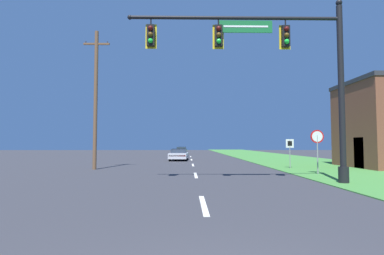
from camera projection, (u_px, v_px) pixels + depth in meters
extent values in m
cube|color=#428438|center=(287.00, 160.00, 32.68)|extent=(10.00, 110.00, 0.04)
cube|color=silver|center=(204.00, 205.00, 8.55)|extent=(0.16, 2.80, 0.01)
cube|color=silver|center=(196.00, 175.00, 16.53)|extent=(0.16, 2.80, 0.01)
cube|color=silver|center=(193.00, 165.00, 24.52)|extent=(0.16, 2.80, 0.01)
cube|color=silver|center=(192.00, 160.00, 32.51)|extent=(0.16, 2.80, 0.01)
cube|color=silver|center=(191.00, 157.00, 40.50)|extent=(0.16, 2.80, 0.01)
cube|color=black|center=(359.00, 153.00, 20.87)|extent=(0.10, 1.20, 2.20)
cylinder|color=black|center=(344.00, 175.00, 13.12)|extent=(0.44, 0.44, 0.70)
cylinder|color=black|center=(341.00, 93.00, 13.31)|extent=(0.26, 0.26, 7.95)
sphere|color=black|center=(339.00, 3.00, 13.54)|extent=(0.28, 0.28, 0.28)
cylinder|color=black|center=(235.00, 18.00, 13.42)|extent=(9.44, 0.16, 0.16)
sphere|color=black|center=(130.00, 17.00, 13.35)|extent=(0.21, 0.21, 0.21)
cube|color=#196B33|center=(246.00, 27.00, 13.41)|extent=(2.38, 0.06, 0.55)
cube|color=white|center=(246.00, 26.00, 13.37)|extent=(2.00, 0.01, 0.08)
cylinder|color=black|center=(151.00, 21.00, 13.35)|extent=(0.06, 0.06, 0.35)
cube|color=yellow|center=(151.00, 37.00, 13.45)|extent=(0.50, 0.03, 1.11)
cube|color=black|center=(151.00, 36.00, 13.32)|extent=(0.34, 0.24, 0.95)
sphere|color=#4C0F0C|center=(150.00, 28.00, 13.19)|extent=(0.22, 0.22, 0.22)
sphere|color=#51380F|center=(150.00, 34.00, 13.18)|extent=(0.22, 0.22, 0.22)
sphere|color=green|center=(150.00, 41.00, 13.16)|extent=(0.22, 0.22, 0.22)
cylinder|color=black|center=(218.00, 22.00, 13.40)|extent=(0.06, 0.06, 0.35)
cube|color=yellow|center=(218.00, 37.00, 13.50)|extent=(0.50, 0.03, 1.11)
cube|color=black|center=(218.00, 36.00, 13.37)|extent=(0.34, 0.24, 0.95)
sphere|color=#4C0F0C|center=(219.00, 28.00, 13.24)|extent=(0.22, 0.22, 0.22)
sphere|color=#51380F|center=(219.00, 35.00, 13.23)|extent=(0.22, 0.22, 0.22)
sphere|color=green|center=(219.00, 41.00, 13.21)|extent=(0.22, 0.22, 0.22)
cylinder|color=black|center=(285.00, 22.00, 13.45)|extent=(0.06, 0.06, 0.35)
cube|color=yellow|center=(285.00, 37.00, 13.55)|extent=(0.50, 0.03, 1.11)
cube|color=black|center=(286.00, 36.00, 13.41)|extent=(0.34, 0.24, 0.95)
sphere|color=#4C0F0C|center=(287.00, 29.00, 13.29)|extent=(0.22, 0.22, 0.22)
sphere|color=#51380F|center=(287.00, 35.00, 13.27)|extent=(0.22, 0.22, 0.22)
sphere|color=green|center=(287.00, 41.00, 13.26)|extent=(0.22, 0.22, 0.22)
cylinder|color=black|center=(187.00, 157.00, 33.23)|extent=(0.22, 0.64, 0.64)
cylinder|color=black|center=(173.00, 157.00, 33.29)|extent=(0.22, 0.64, 0.64)
cylinder|color=black|center=(186.00, 158.00, 30.00)|extent=(0.22, 0.64, 0.64)
cylinder|color=black|center=(170.00, 158.00, 30.06)|extent=(0.22, 0.64, 0.64)
cube|color=silver|center=(179.00, 156.00, 31.66)|extent=(2.07, 4.73, 0.55)
cube|color=#283342|center=(179.00, 151.00, 31.80)|extent=(1.70, 2.03, 0.42)
cube|color=silver|center=(179.00, 149.00, 31.81)|extent=(1.67, 1.99, 0.06)
cube|color=#B71414|center=(177.00, 156.00, 29.37)|extent=(1.68, 0.15, 0.14)
cylinder|color=black|center=(186.00, 152.00, 53.04)|extent=(0.22, 0.64, 0.64)
cylinder|color=black|center=(177.00, 152.00, 53.01)|extent=(0.22, 0.64, 0.64)
cylinder|color=black|center=(186.00, 152.00, 49.99)|extent=(0.22, 0.64, 0.64)
cylinder|color=black|center=(176.00, 152.00, 49.96)|extent=(0.22, 0.64, 0.64)
cube|color=#235B2D|center=(181.00, 151.00, 51.51)|extent=(1.82, 4.45, 0.55)
cube|color=#283342|center=(181.00, 148.00, 51.65)|extent=(1.60, 1.87, 0.42)
cube|color=#235B2D|center=(181.00, 147.00, 51.66)|extent=(1.57, 1.83, 0.06)
cube|color=#B71414|center=(181.00, 151.00, 49.32)|extent=(1.67, 0.06, 0.14)
cylinder|color=gray|center=(318.00, 154.00, 17.06)|extent=(0.07, 0.07, 2.20)
cylinder|color=red|center=(317.00, 136.00, 17.12)|extent=(0.76, 0.04, 0.76)
cylinder|color=white|center=(317.00, 136.00, 17.09)|extent=(0.61, 0.01, 0.61)
cylinder|color=gray|center=(290.00, 154.00, 21.00)|extent=(0.06, 0.06, 2.00)
cube|color=white|center=(290.00, 143.00, 21.04)|extent=(0.55, 0.04, 0.60)
cube|color=black|center=(290.00, 143.00, 21.02)|extent=(0.31, 0.01, 0.34)
cylinder|color=brown|center=(96.00, 99.00, 20.61)|extent=(0.26, 0.26, 9.60)
cube|color=brown|center=(97.00, 44.00, 20.82)|extent=(1.80, 0.12, 0.12)
cylinder|color=#333338|center=(86.00, 42.00, 20.82)|extent=(0.08, 0.08, 0.12)
cylinder|color=#333338|center=(107.00, 42.00, 20.84)|extent=(0.08, 0.08, 0.12)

